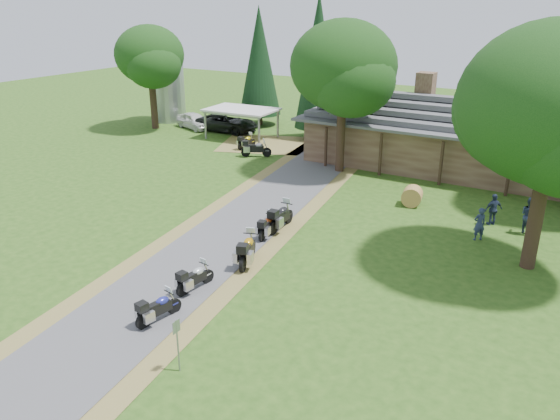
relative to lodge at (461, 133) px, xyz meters
The scene contains 24 objects.
ground 24.86m from the lodge, 104.04° to the right, with size 120.00×120.00×0.00m, color #274C15.
driveway 21.17m from the lodge, 108.00° to the right, with size 46.00×46.00×0.00m, color #4F4F52.
lodge is the anchor object (origin of this frame).
silo 28.05m from the lodge, behind, with size 3.28×3.28×6.67m, color gray.
carport 17.85m from the lodge, behind, with size 5.71×3.80×2.47m, color silver, non-canonical shape.
car_white_sedan 23.62m from the lodge, behind, with size 5.38×2.27×1.79m, color silver.
car_dark_suv 20.40m from the lodge, behind, with size 6.11×2.60×2.34m, color black.
motorcycle_row_a 25.80m from the lodge, 100.04° to the right, with size 1.74×0.57×1.19m, color navy, non-canonical shape.
motorcycle_row_b 23.42m from the lodge, 101.88° to the right, with size 1.73×0.56×1.18m, color #B3B7BB, non-canonical shape.
motorcycle_row_c 20.33m from the lodge, 102.31° to the right, with size 2.11×0.69×1.44m, color #C5880F, non-canonical shape.
motorcycle_row_d 17.68m from the lodge, 106.98° to the right, with size 1.76×0.58×1.21m, color #B94416, non-canonical shape.
motorcycle_row_e 16.57m from the lodge, 107.69° to the right, with size 2.14×0.70×1.46m, color black, non-canonical shape.
motorcycle_carport_a 15.97m from the lodge, 168.47° to the right, with size 1.74×0.57×1.19m, color yellow, non-canonical shape.
motorcycle_carport_b 14.50m from the lodge, 160.40° to the right, with size 2.00×0.65×1.37m, color slate, non-canonical shape.
person_a 12.71m from the lodge, 71.76° to the right, with size 0.56×0.40×1.96m, color #283452.
person_b 11.61m from the lodge, 59.23° to the right, with size 0.64×0.46×2.25m, color #283452.
person_c 10.58m from the lodge, 66.65° to the right, with size 0.56×0.40×1.98m, color #283452.
hay_bale 9.17m from the lodge, 92.18° to the right, with size 1.12×1.12×1.02m, color olive.
sign_post 27.30m from the lodge, 94.11° to the right, with size 0.34×0.06×1.87m, color gray, non-canonical shape.
oak_lodge_left 8.95m from the lodge, 143.34° to the right, with size 6.87×6.87×11.32m, color #123510, non-canonical shape.
oak_driveway 15.63m from the lodge, 64.98° to the right, with size 7.74×7.74×11.52m, color #123510, non-canonical shape.
oak_silo 26.89m from the lodge, behind, with size 5.99×5.99×10.45m, color #123510, non-canonical shape.
cedar_near 13.07m from the lodge, 168.04° to the left, with size 3.71×3.71×11.62m, color black.
cedar_far 20.09m from the lodge, 166.27° to the left, with size 3.81×3.81×10.57m, color black.
Camera 1 is at (14.04, -13.84, 10.99)m, focal length 35.00 mm.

